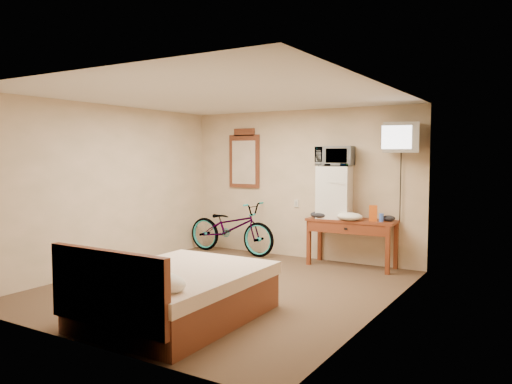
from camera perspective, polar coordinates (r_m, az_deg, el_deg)
room at (r=6.51m, az=-3.79°, el=-0.11°), size 4.60×4.64×2.50m
desk at (r=7.88m, az=10.80°, el=-3.95°), size 1.39×0.59×0.75m
mini_fridge at (r=7.98m, az=8.98°, el=-0.01°), size 0.57×0.55×0.82m
microwave at (r=7.96m, az=9.02°, el=4.06°), size 0.63×0.48×0.32m
snack_bag at (r=7.72m, az=13.24°, el=-2.37°), size 0.14×0.10×0.24m
blue_cup at (r=7.70m, az=14.14°, el=-2.84°), size 0.07×0.07×0.12m
cloth_cream at (r=7.72m, az=10.68°, el=-2.77°), size 0.40×0.30×0.12m
cloth_dark_a at (r=7.91m, az=7.27°, el=-2.60°), size 0.30×0.23×0.11m
cloth_dark_b at (r=7.77m, az=14.92°, el=-2.92°), size 0.20×0.16×0.09m
crt_television at (r=7.60m, az=16.21°, el=5.97°), size 0.59×0.64×0.44m
wall_mirror at (r=9.01m, az=-1.36°, el=3.78°), size 0.63×0.04×1.06m
bicycle at (r=8.87m, az=-2.85°, el=-4.06°), size 1.77×0.64×0.93m
bed at (r=5.40m, az=-9.48°, el=-11.35°), size 1.50×1.98×0.90m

